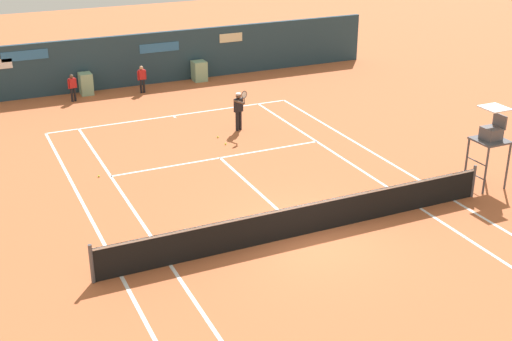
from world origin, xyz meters
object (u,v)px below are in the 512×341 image
Objects in this scene: player_on_baseline at (239,108)px; ball_kid_left_post at (72,86)px; tennis_ball_mid_court at (226,144)px; tennis_ball_near_service_line at (218,137)px; umpire_chair at (491,136)px; tennis_ball_by_sideline at (99,176)px; ball_kid_centre_post at (142,77)px.

player_on_baseline is 1.43× the size of ball_kid_left_post.
tennis_ball_near_service_line is (0.02, 0.83, 0.00)m from tennis_ball_mid_court.
tennis_ball_near_service_line is at bearing 38.24° from umpire_chair.
ball_kid_left_post is 9.04m from tennis_ball_mid_court.
umpire_chair reaches higher than ball_kid_left_post.
player_on_baseline is 1.49m from tennis_ball_near_service_line.
tennis_ball_by_sideline is at bearing -168.36° from tennis_ball_mid_court.
umpire_chair reaches higher than player_on_baseline.
ball_kid_left_post is at bearing -2.44° from ball_kid_centre_post.
ball_kid_centre_post is 19.09× the size of tennis_ball_near_service_line.
tennis_ball_by_sideline and tennis_ball_mid_court have the same top height.
player_on_baseline is (-5.13, 8.36, -0.80)m from umpire_chair.
player_on_baseline is 26.27× the size of tennis_ball_by_sideline.
tennis_ball_mid_court is (5.07, 1.04, 0.00)m from tennis_ball_by_sideline.
ball_kid_left_post is 18.42× the size of tennis_ball_mid_court.
ball_kid_left_post is at bearing 34.48° from umpire_chair.
player_on_baseline is at bearing 31.57° from umpire_chair.
player_on_baseline reaches higher than tennis_ball_mid_court.
player_on_baseline reaches higher than tennis_ball_near_service_line.
ball_kid_centre_post is at bearing 97.28° from tennis_ball_near_service_line.
ball_kid_left_post is 18.42× the size of tennis_ball_near_service_line.
ball_kid_centre_post is (3.22, 0.00, 0.03)m from ball_kid_left_post.
tennis_ball_mid_court is at bearing -91.34° from tennis_ball_near_service_line.
ball_kid_centre_post is at bearing 65.30° from tennis_ball_by_sideline.
player_on_baseline is 6.67m from tennis_ball_by_sideline.
umpire_chair reaches higher than tennis_ball_by_sideline.
ball_kid_left_post reaches higher than tennis_ball_near_service_line.
tennis_ball_by_sideline is 5.17m from tennis_ball_mid_court.
umpire_chair reaches higher than tennis_ball_near_service_line.
umpire_chair is 2.16× the size of ball_kid_left_post.
tennis_ball_by_sideline is (-6.19, -2.32, -0.90)m from player_on_baseline.
ball_kid_left_post is at bearing 84.03° from tennis_ball_by_sideline.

